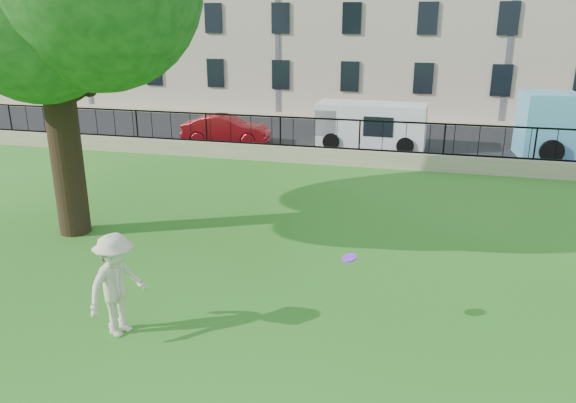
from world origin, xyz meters
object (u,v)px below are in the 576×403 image
(frisbee, at_px, (349,258))
(red_sedan, at_px, (226,130))
(man, at_px, (117,285))
(white_van, at_px, (371,126))

(frisbee, bearing_deg, red_sedan, 118.14)
(red_sedan, bearing_deg, frisbee, -158.72)
(frisbee, bearing_deg, man, -162.47)
(frisbee, xyz_separation_m, white_van, (-1.21, 14.57, -0.39))
(frisbee, distance_m, white_van, 14.62)
(man, xyz_separation_m, red_sedan, (-3.58, 15.00, -0.31))
(red_sedan, height_order, white_van, white_van)
(red_sedan, xyz_separation_m, white_van, (6.17, 0.77, 0.32))
(frisbee, xyz_separation_m, red_sedan, (-7.38, 13.80, -0.71))
(man, relative_size, white_van, 0.42)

